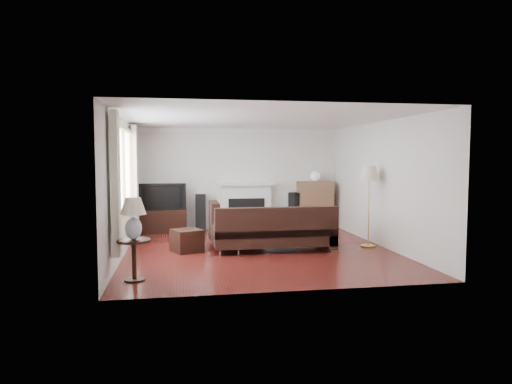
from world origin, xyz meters
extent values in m
cube|color=#541612|center=(0.00, 0.00, 0.00)|extent=(5.10, 5.60, 0.04)
cube|color=white|center=(0.00, 0.00, 2.50)|extent=(5.10, 5.60, 0.04)
cube|color=silver|center=(0.00, 2.75, 1.25)|extent=(5.00, 0.04, 2.50)
cube|color=silver|center=(0.00, -2.75, 1.25)|extent=(5.00, 0.04, 2.50)
cube|color=silver|center=(-2.50, 0.00, 1.25)|extent=(0.04, 5.50, 2.50)
cube|color=silver|center=(2.50, 0.00, 1.25)|extent=(0.04, 5.50, 2.50)
cube|color=olive|center=(-2.45, -0.20, 1.55)|extent=(0.12, 2.74, 1.54)
cube|color=beige|center=(-2.40, -1.72, 1.40)|extent=(0.10, 0.35, 2.10)
cube|color=beige|center=(-2.40, 1.32, 1.40)|extent=(0.10, 0.35, 2.10)
cube|color=white|center=(0.15, 2.64, 0.57)|extent=(1.40, 0.26, 1.15)
cube|color=black|center=(-1.87, 2.47, 0.27)|extent=(1.10, 0.49, 0.55)
imported|color=black|center=(-1.87, 2.47, 0.86)|extent=(1.09, 0.14, 0.63)
cube|color=black|center=(-0.98, 2.55, 0.45)|extent=(0.26, 0.31, 0.89)
cube|color=black|center=(1.39, 2.54, 0.45)|extent=(0.33, 0.37, 0.90)
cube|color=brown|center=(1.89, 2.52, 0.59)|extent=(0.86, 0.41, 1.19)
sphere|color=white|center=(1.89, 2.52, 1.31)|extent=(0.25, 0.25, 0.25)
cube|color=black|center=(0.28, -0.04, 0.40)|extent=(2.50, 1.83, 0.81)
cube|color=olive|center=(0.14, 1.24, 0.22)|extent=(1.16, 0.64, 0.45)
cube|color=black|center=(-1.36, 0.10, 0.21)|extent=(0.66, 0.66, 0.42)
cube|color=gold|center=(2.22, -0.03, 0.81)|extent=(0.43, 0.43, 1.63)
cube|color=black|center=(-2.15, -1.86, 0.30)|extent=(0.48, 0.48, 0.60)
cube|color=silver|center=(-2.15, -1.86, 0.90)|extent=(0.37, 0.37, 0.59)
camera|label=1|loc=(-1.51, -8.53, 1.77)|focal=32.00mm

